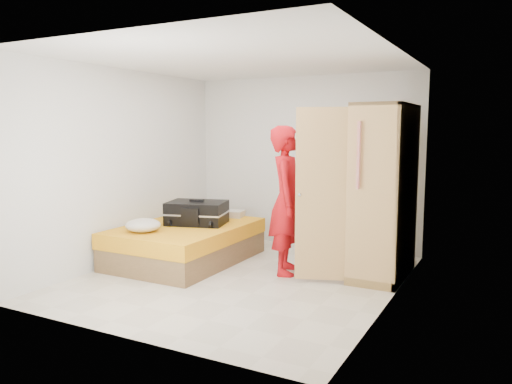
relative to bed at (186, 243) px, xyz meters
The scene contains 7 objects.
room 1.52m from the bed, 17.74° to the right, with size 4.00×4.02×2.60m.
bed is the anchor object (origin of this frame).
wardrobe 2.66m from the bed, 11.53° to the left, with size 1.14×1.38×2.10m.
person 1.61m from the bed, ahead, with size 0.67×0.44×1.85m, color red.
suitcase 0.44m from the bed, 63.93° to the left, with size 0.92×0.77×0.34m.
round_cushion 0.73m from the bed, 110.10° to the right, with size 0.45×0.45×0.17m, color silver.
pillow 0.91m from the bed, 80.74° to the left, with size 0.52×0.26×0.09m, color silver.
Camera 1 is at (2.91, -5.14, 1.81)m, focal length 35.00 mm.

